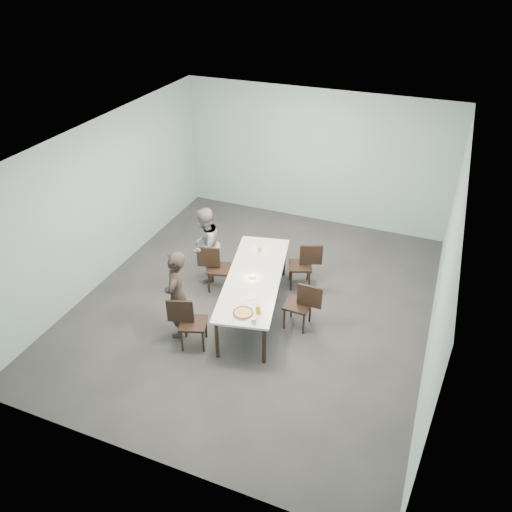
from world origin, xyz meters
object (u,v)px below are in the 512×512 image
at_px(chair_near_right, 303,303).
at_px(beer_glass, 258,309).
at_px(tealight, 252,277).
at_px(amber_tumbler, 260,249).
at_px(chair_far_right, 305,263).
at_px(pizza, 243,313).
at_px(water_tumbler, 254,321).
at_px(side_plate, 250,297).
at_px(diner_far, 205,245).
at_px(chair_far_left, 215,265).
at_px(chair_near_left, 188,320).
at_px(table, 254,279).
at_px(diner_near, 177,295).

relative_size(chair_near_right, beer_glass, 5.80).
distance_m(tealight, amber_tumbler, 0.85).
relative_size(chair_far_right, pizza, 2.56).
bearing_deg(chair_near_right, beer_glass, 62.05).
height_order(chair_far_right, water_tumbler, chair_far_right).
distance_m(side_plate, amber_tumbler, 1.39).
bearing_deg(diner_far, beer_glass, 51.41).
height_order(chair_near_right, amber_tumbler, chair_near_right).
distance_m(diner_far, side_plate, 1.81).
bearing_deg(chair_far_left, pizza, -64.95).
xyz_separation_m(chair_near_right, side_plate, (-0.74, -0.48, 0.25)).
bearing_deg(side_plate, chair_near_left, -143.60).
bearing_deg(table, chair_near_left, -119.58).
bearing_deg(diner_near, chair_near_right, 105.05).
bearing_deg(tealight, pizza, -76.31).
distance_m(diner_near, amber_tumbler, 1.90).
xyz_separation_m(diner_far, amber_tumbler, (1.02, 0.18, 0.04)).
distance_m(chair_near_left, side_plate, 1.05).
bearing_deg(table, beer_glass, -64.57).
distance_m(chair_far_left, amber_tumbler, 0.88).
xyz_separation_m(water_tumbler, amber_tumbler, (-0.65, 1.91, -0.01)).
xyz_separation_m(chair_far_left, beer_glass, (1.37, -1.29, 0.32)).
bearing_deg(chair_near_right, tealight, 0.46).
bearing_deg(diner_near, diner_far, 179.51).
bearing_deg(chair_near_left, chair_far_right, 42.49).
bearing_deg(table, tealight, -105.28).
height_order(chair_far_right, pizza, chair_far_right).
distance_m(side_plate, water_tumbler, 0.63).
distance_m(chair_near_left, tealight, 1.32).
bearing_deg(side_plate, chair_near_right, 33.18).
bearing_deg(amber_tumbler, chair_far_right, 21.59).
bearing_deg(water_tumbler, chair_near_left, -177.82).
relative_size(chair_far_right, tealight, 15.54).
bearing_deg(amber_tumbler, chair_near_left, -103.22).
height_order(side_plate, beer_glass, beer_glass).
xyz_separation_m(diner_near, pizza, (1.16, -0.01, -0.02)).
relative_size(chair_far_left, chair_far_right, 1.00).
distance_m(pizza, beer_glass, 0.24).
distance_m(chair_near_right, beer_glass, 1.00).
bearing_deg(chair_near_left, water_tumbler, -16.59).
height_order(chair_far_left, tealight, chair_far_left).
distance_m(table, amber_tumbler, 0.81).
distance_m(diner_far, water_tumbler, 2.41).
xyz_separation_m(pizza, tealight, (-0.23, 0.93, 0.00)).
bearing_deg(chair_near_left, beer_glass, -4.63).
bearing_deg(water_tumbler, diner_far, 134.11).
bearing_deg(pizza, side_plate, 97.21).
bearing_deg(pizza, chair_far_right, 80.11).
distance_m(pizza, water_tumbler, 0.27).
height_order(chair_near_right, tealight, chair_near_right).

